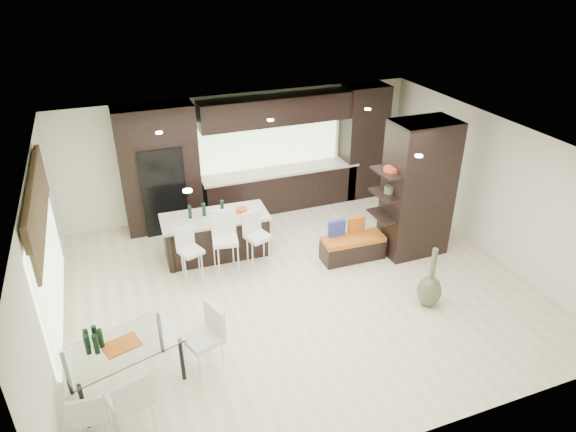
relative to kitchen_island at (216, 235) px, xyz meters
name	(u,v)px	position (x,y,z in m)	size (l,w,h in m)	color
ground	(300,286)	(1.13, -1.62, -0.43)	(8.00, 8.00, 0.00)	beige
back_wall	(242,153)	(1.13, 1.88, 0.92)	(8.00, 0.02, 2.70)	white
left_wall	(45,267)	(-2.87, -1.62, 0.92)	(0.02, 7.00, 2.70)	white
right_wall	(491,186)	(5.13, -1.62, 0.92)	(0.02, 7.00, 2.70)	white
ceiling	(302,145)	(1.13, -1.62, 2.27)	(8.00, 7.00, 0.02)	white
window_left	(49,260)	(-2.83, -1.42, 0.92)	(0.04, 3.20, 1.90)	#B2D199
window_back	(268,141)	(1.73, 1.84, 1.12)	(3.40, 0.04, 1.20)	#B2D199
stone_accent	(37,205)	(-2.80, -1.42, 1.82)	(0.08, 3.00, 0.80)	brown
ceiling_spots	(296,142)	(1.13, -1.37, 2.25)	(4.00, 3.00, 0.02)	white
back_cabinetry	(268,155)	(1.63, 1.55, 0.92)	(6.80, 0.68, 2.70)	black
refrigerator	(162,188)	(-0.77, 1.50, 0.52)	(0.90, 0.68, 1.90)	black
partition_column	(418,189)	(3.73, -1.22, 0.92)	(1.20, 0.80, 2.70)	black
kitchen_island	(216,235)	(0.00, 0.00, 0.00)	(2.05, 0.88, 0.86)	black
stool_left	(192,260)	(-0.63, -0.73, 0.00)	(0.37, 0.37, 0.85)	silver
stool_mid	(226,251)	(0.00, -0.77, 0.08)	(0.45, 0.45, 1.02)	silver
stool_right	(258,246)	(0.63, -0.74, 0.03)	(0.41, 0.41, 0.92)	silver
bench	(353,248)	(2.46, -1.11, -0.19)	(1.24, 0.48, 0.48)	black
floor_vase	(431,277)	(2.99, -2.90, 0.13)	(0.41, 0.41, 1.12)	#4C543D
dining_table	(125,366)	(-2.01, -2.98, -0.06)	(1.52, 0.86, 0.73)	white
chair_near	(130,402)	(-2.01, -3.73, 0.03)	(0.49, 0.49, 0.91)	silver
chair_far	(91,415)	(-2.48, -3.69, -0.05)	(0.41, 0.41, 0.75)	silver
chair_end	(203,342)	(-0.92, -2.98, 0.02)	(0.49, 0.49, 0.91)	silver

